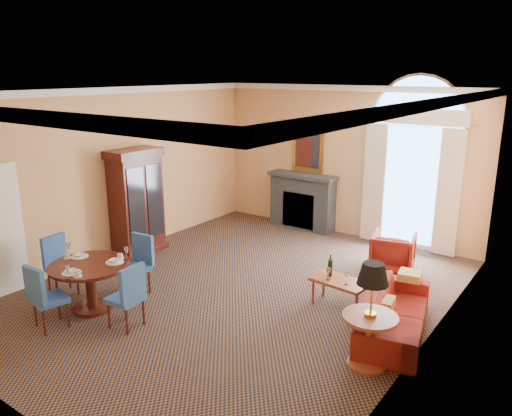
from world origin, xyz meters
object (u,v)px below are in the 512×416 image
Objects in this scene: dining_table at (90,276)px; armchair at (393,252)px; sofa at (394,311)px; armoire at (137,204)px; coffee_table at (339,281)px; side_table at (371,304)px.

dining_table reaches higher than armchair.
dining_table reaches higher than sofa.
dining_table is at bearing -57.55° from armoire.
coffee_table is (-0.97, 0.24, 0.11)m from sofa.
side_table is (0.05, -0.99, 0.53)m from sofa.
armoire is 5.32m from sofa.
armoire is at bearing 122.45° from dining_table.
side_table reaches higher than sofa.
dining_table is at bearing 103.58° from sofa.
armoire is 1.00× the size of sofa.
dining_table is 3.74m from coffee_table.
side_table is (5.32, -1.06, -0.16)m from armoire.
armchair is (-0.84, 2.12, 0.04)m from sofa.
sofa is at bearing 92.90° from side_table.
armchair is (3.09, 4.16, -0.20)m from dining_table.
armchair is at bearing 24.88° from armoire.
sofa is (5.27, -0.07, -0.69)m from armoire.
side_table is at bearing 92.93° from armchair.
side_table is at bearing -11.23° from armoire.
armchair is 3.27m from side_table.
armchair is at bearing 105.97° from side_table.
coffee_table reaches higher than sofa.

